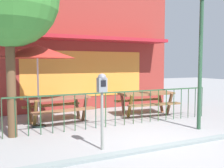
% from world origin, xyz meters
% --- Properties ---
extents(ground, '(40.00, 40.00, 0.00)m').
position_xyz_m(ground, '(0.00, 0.00, 0.00)').
color(ground, gray).
extents(pub_storefront, '(7.25, 1.48, 5.55)m').
position_xyz_m(pub_storefront, '(0.00, 4.80, 2.75)').
color(pub_storefront, '#4D2015').
rests_on(pub_storefront, ground).
extents(patio_fence_front, '(6.12, 0.04, 0.97)m').
position_xyz_m(patio_fence_front, '(-0.00, 1.73, 0.66)').
color(patio_fence_front, '#284A2C').
rests_on(patio_fence_front, ground).
extents(picnic_table_left, '(1.93, 1.53, 0.79)m').
position_xyz_m(picnic_table_left, '(-1.48, 2.87, 0.61)').
color(picnic_table_left, brown).
rests_on(picnic_table_left, ground).
extents(picnic_table_right, '(1.89, 1.48, 0.79)m').
position_xyz_m(picnic_table_right, '(1.49, 2.69, 0.61)').
color(picnic_table_right, brown).
rests_on(picnic_table_right, ground).
extents(patio_umbrella, '(2.05, 2.05, 2.25)m').
position_xyz_m(patio_umbrella, '(-2.08, 2.57, 2.05)').
color(patio_umbrella, black).
rests_on(patio_umbrella, ground).
extents(parking_meter_near, '(0.18, 0.17, 1.55)m').
position_xyz_m(parking_meter_near, '(-1.25, 0.07, 1.19)').
color(parking_meter_near, gray).
rests_on(parking_meter_near, ground).
extents(street_lamp, '(0.28, 0.28, 3.63)m').
position_xyz_m(street_lamp, '(1.71, 0.48, 2.40)').
color(street_lamp, '#254730').
rests_on(street_lamp, ground).
extents(curb_edge, '(10.16, 0.20, 0.11)m').
position_xyz_m(curb_edge, '(0.00, -0.38, 0.00)').
color(curb_edge, gray).
rests_on(curb_edge, ground).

